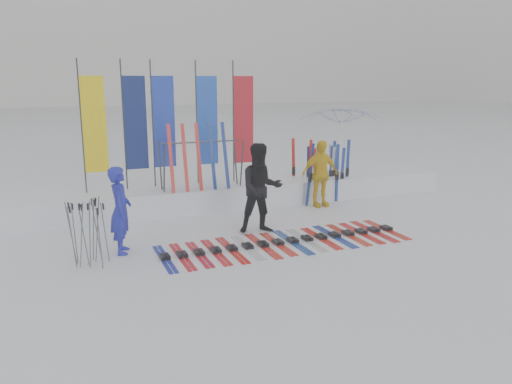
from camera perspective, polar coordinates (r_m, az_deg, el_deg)
name	(u,v)px	position (r m, az deg, el deg)	size (l,w,h in m)	color
ground	(278,264)	(9.26, 2.59, -8.18)	(120.00, 120.00, 0.00)	white
snow_bank	(207,195)	(13.32, -5.64, -0.39)	(14.00, 1.60, 0.60)	white
person_blue	(120,210)	(9.93, -15.23, -2.03)	(0.62, 0.41, 1.71)	#1D24AD
person_black	(261,189)	(10.85, 0.56, 0.40)	(0.96, 0.75, 1.98)	black
person_yellow	(320,174)	(13.27, 7.33, 2.10)	(1.04, 0.43, 1.77)	yellow
tent_canopy	(341,144)	(16.57, 9.72, 5.44)	(2.75, 2.80, 2.52)	white
ski_row	(286,242)	(10.37, 3.44, -5.67)	(5.19, 1.70, 0.07)	#152395
pole_cluster	(88,233)	(9.51, -18.67, -4.51)	(0.70, 0.65, 1.23)	#595B60
feather_flags	(170,122)	(12.99, -9.82, 7.85)	(4.41, 0.20, 3.20)	#383A3F
ski_rack	(201,158)	(12.67, -6.27, 3.92)	(2.04, 0.80, 1.23)	#383A3F
upright_skis	(323,172)	(14.15, 7.67, 2.33)	(1.56, 1.22, 1.68)	red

